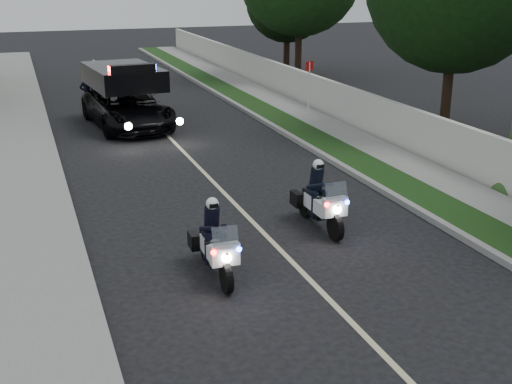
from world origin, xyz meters
TOP-DOWN VIEW (x-y plane):
  - ground at (0.00, 0.00)m, footprint 120.00×120.00m
  - curb_right at (4.10, 10.00)m, footprint 0.20×60.00m
  - grass_verge at (4.80, 10.00)m, footprint 1.20×60.00m
  - sidewalk_right at (6.10, 10.00)m, footprint 1.40×60.00m
  - property_wall at (7.10, 10.00)m, footprint 0.22×60.00m
  - curb_left at (-4.10, 10.00)m, footprint 0.20×60.00m
  - sidewalk_left at (-5.20, 10.00)m, footprint 2.00×60.00m
  - lane_marking at (0.00, 10.00)m, footprint 0.12×50.00m
  - police_moto_left at (-1.67, -0.05)m, footprint 0.70×1.89m
  - police_moto_right at (1.35, 1.56)m, footprint 0.70×1.95m
  - police_suv at (-1.12, 13.69)m, footprint 3.13×5.82m
  - bicycle at (-2.36, 16.09)m, footprint 0.76×1.65m
  - cyclist at (-2.36, 16.09)m, footprint 0.60×0.44m
  - sign_post at (6.00, 12.54)m, footprint 0.48×0.48m
  - tree_right_c at (9.61, 8.42)m, footprint 7.49×7.49m
  - tree_right_d at (9.63, 22.03)m, footprint 7.63×7.63m
  - tree_right_e at (10.23, 25.16)m, footprint 6.02×6.02m

SIDE VIEW (x-z plane):
  - ground at x=0.00m, z-range 0.00..0.00m
  - police_moto_left at x=-1.67m, z-range -0.80..0.80m
  - police_moto_right at x=1.35m, z-range -0.82..0.82m
  - police_suv at x=-1.12m, z-range -1.36..1.36m
  - bicycle at x=-2.36m, z-range -0.41..0.41m
  - cyclist at x=-2.36m, z-range -0.79..0.79m
  - sign_post at x=6.00m, z-range -1.22..1.22m
  - tree_right_c at x=9.61m, z-range -5.29..5.29m
  - tree_right_d at x=9.63m, z-range -5.53..5.53m
  - tree_right_e at x=10.23m, z-range -4.03..4.03m
  - lane_marking at x=0.00m, z-range 0.00..0.01m
  - curb_right at x=4.10m, z-range 0.00..0.15m
  - curb_left at x=-4.10m, z-range 0.00..0.15m
  - grass_verge at x=4.80m, z-range 0.00..0.16m
  - sidewalk_right at x=6.10m, z-range 0.00..0.16m
  - sidewalk_left at x=-5.20m, z-range 0.00..0.16m
  - property_wall at x=7.10m, z-range 0.00..1.50m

